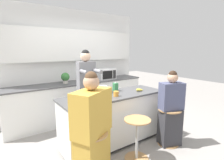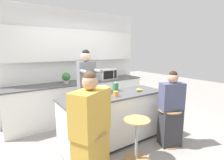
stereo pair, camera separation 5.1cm
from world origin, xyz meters
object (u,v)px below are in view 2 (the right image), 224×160
person_cooking (87,92)px  person_wrapped_blanket (91,132)px  cooking_pot (102,90)px  coffee_cup_far (86,101)px  microwave (106,74)px  person_seated_near (171,112)px  bar_stool_center (136,136)px  juice_carton (116,87)px  kitchen_island (114,119)px  potted_plant (66,77)px  banana_bunch (139,90)px  fruit_bowl (96,97)px  coffee_cup_near (116,94)px  bar_stool_leftmost (91,153)px  bar_stool_rightmost (169,124)px

person_cooking → person_wrapped_blanket: bearing=-107.4°
person_cooking → cooking_pot: (0.08, -0.45, 0.13)m
coffee_cup_far → microwave: microwave is taller
person_seated_near → bar_stool_center: bearing=-160.3°
microwave → person_cooking: bearing=-140.4°
bar_stool_center → person_wrapped_blanket: 0.85m
juice_carton → microwave: size_ratio=0.35×
bar_stool_center → person_wrapped_blanket: bearing=-179.1°
kitchen_island → potted_plant: (-0.35, 1.45, 0.61)m
person_cooking → person_seated_near: person_cooking is taller
banana_bunch → potted_plant: bearing=119.9°
person_cooking → fruit_bowl: 0.76m
coffee_cup_far → banana_bunch: coffee_cup_far is taller
person_wrapped_blanket → cooking_pot: (0.63, 0.80, 0.31)m
juice_carton → cooking_pot: bearing=-175.5°
coffee_cup_near → juice_carton: juice_carton is taller
kitchen_island → coffee_cup_far: size_ratio=18.64×
kitchen_island → person_cooking: person_cooking is taller
person_seated_near → potted_plant: person_seated_near is taller
bar_stool_center → person_cooking: bearing=100.8°
person_wrapped_blanket → coffee_cup_far: (0.15, 0.43, 0.28)m
cooking_pot → microwave: (0.89, 1.25, 0.08)m
banana_bunch → microwave: bearing=82.4°
bar_stool_leftmost → coffee_cup_far: (0.15, 0.42, 0.58)m
juice_carton → potted_plant: size_ratio=0.68×
juice_carton → potted_plant: (-0.53, 1.26, 0.07)m
person_wrapped_blanket → cooking_pot: person_wrapped_blanket is taller
coffee_cup_far → potted_plant: (0.29, 1.65, 0.11)m
cooking_pot → potted_plant: size_ratio=1.22×
banana_bunch → person_wrapped_blanket: bearing=-157.7°
cooking_pot → coffee_cup_near: bearing=-70.2°
person_seated_near → coffee_cup_far: (-1.44, 0.43, 0.35)m
coffee_cup_far → kitchen_island: bearing=16.9°
person_cooking → coffee_cup_far: size_ratio=16.26×
kitchen_island → juice_carton: 0.60m
coffee_cup_near → coffee_cup_far: coffee_cup_near is taller
person_wrapped_blanket → fruit_bowl: person_wrapped_blanket is taller
bar_stool_center → person_seated_near: size_ratio=0.49×
cooking_pot → banana_bunch: bearing=-20.2°
coffee_cup_near → person_seated_near: bearing=-30.3°
bar_stool_center → coffee_cup_far: bearing=147.1°
cooking_pot → person_wrapped_blanket: bearing=-128.6°
person_cooking → potted_plant: 0.87m
bar_stool_rightmost → cooking_pot: cooking_pot is taller
fruit_bowl → coffee_cup_far: 0.24m
microwave → bar_stool_center: bearing=-109.8°
bar_stool_rightmost → microwave: 2.14m
bar_stool_center → fruit_bowl: (-0.42, 0.50, 0.58)m
bar_stool_leftmost → bar_stool_center: 0.79m
person_wrapped_blanket → potted_plant: person_wrapped_blanket is taller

